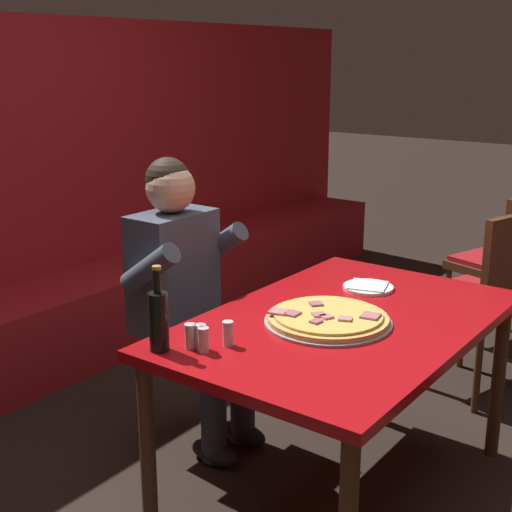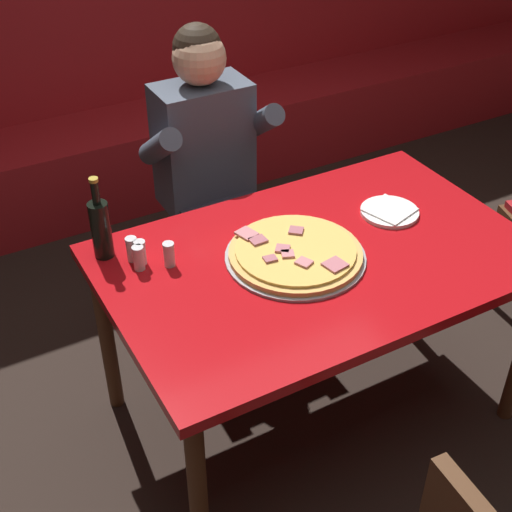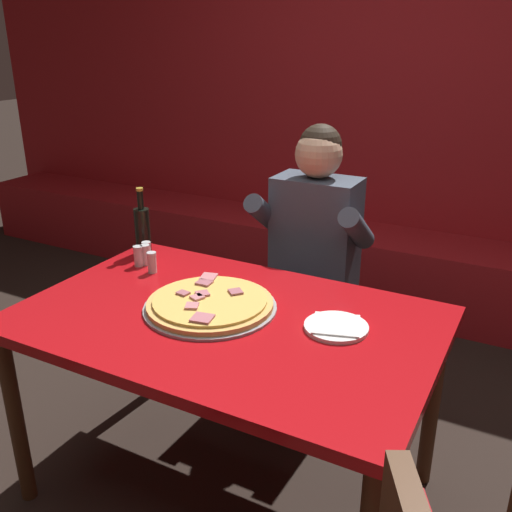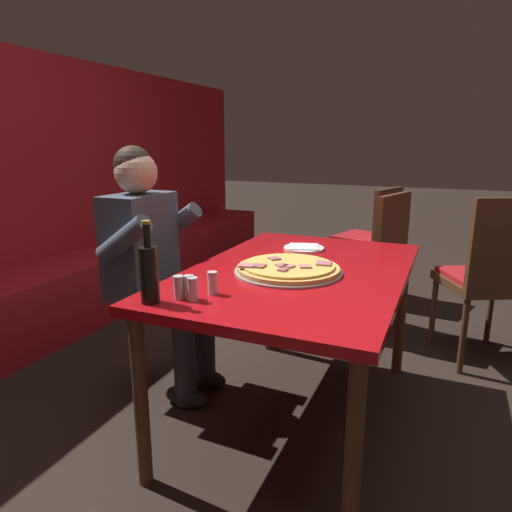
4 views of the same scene
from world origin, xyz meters
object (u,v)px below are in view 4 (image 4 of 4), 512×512
shaker_red_pepper_flakes (212,284)px  diner_seated_blue_shirt (155,261)px  main_dining_table (298,285)px  shaker_oregano (193,290)px  shaker_parmesan (179,288)px  dining_chair_far_right (374,252)px  plate_white_paper (304,248)px  dining_chair_by_booth (372,233)px  beer_bottle (149,272)px  dining_chair_near_left (493,270)px  pizza (288,269)px  shaker_black_pepper (189,288)px

shaker_red_pepper_flakes → diner_seated_blue_shirt: diner_seated_blue_shirt is taller
main_dining_table → shaker_oregano: size_ratio=16.47×
main_dining_table → shaker_parmesan: bearing=153.6°
dining_chair_far_right → plate_white_paper: bearing=164.1°
shaker_parmesan → shaker_red_pepper_flakes: bearing=-42.3°
shaker_oregano → dining_chair_far_right: dining_chair_far_right is taller
plate_white_paper → dining_chair_by_booth: (1.55, -0.11, -0.20)m
beer_bottle → dining_chair_near_left: size_ratio=0.29×
diner_seated_blue_shirt → dining_chair_by_booth: 2.08m
pizza → shaker_red_pepper_flakes: size_ratio=5.42×
shaker_parmesan → shaker_black_pepper: 0.04m
shaker_oregano → plate_white_paper: bearing=-7.8°
beer_bottle → dining_chair_far_right: beer_bottle is taller
shaker_red_pepper_flakes → beer_bottle: bearing=136.7°
main_dining_table → pizza: bearing=163.7°
dining_chair_far_right → diner_seated_blue_shirt: bearing=143.5°
shaker_parmesan → shaker_oregano: same height
dining_chair_far_right → beer_bottle: bearing=164.9°
pizza → dining_chair_far_right: size_ratio=0.48×
pizza → shaker_black_pepper: (-0.45, 0.22, 0.02)m
pizza → shaker_parmesan: size_ratio=5.42×
main_dining_table → diner_seated_blue_shirt: bearing=91.6°
dining_chair_by_booth → beer_bottle: bearing=171.9°
main_dining_table → beer_bottle: (-0.62, 0.34, 0.18)m
shaker_red_pepper_flakes → dining_chair_far_right: dining_chair_far_right is taller
pizza → shaker_red_pepper_flakes: 0.41m
shaker_oregano → diner_seated_blue_shirt: (0.53, 0.54, -0.08)m
plate_white_paper → shaker_parmesan: shaker_parmesan is taller
pizza → shaker_oregano: shaker_oregano is taller
plate_white_paper → shaker_oregano: shaker_oregano is taller
beer_bottle → dining_chair_near_left: (1.58, -1.19, -0.27)m
pizza → beer_bottle: beer_bottle is taller
beer_bottle → dining_chair_by_booth: 2.57m
shaker_red_pepper_flakes → dining_chair_by_booth: size_ratio=0.09×
plate_white_paper → dining_chair_by_booth: 1.56m
shaker_oregano → dining_chair_near_left: 1.86m
dining_chair_far_right → main_dining_table: bearing=173.0°
diner_seated_blue_shirt → dining_chair_by_booth: diner_seated_blue_shirt is taller
diner_seated_blue_shirt → dining_chair_by_booth: (1.93, -0.77, -0.15)m
shaker_oregano → shaker_red_pepper_flakes: same height
diner_seated_blue_shirt → shaker_red_pepper_flakes: bearing=-127.4°
shaker_black_pepper → dining_chair_near_left: size_ratio=0.09×
dining_chair_by_booth → dining_chair_far_right: (-0.72, -0.13, 0.02)m
shaker_red_pepper_flakes → dining_chair_far_right: bearing=-11.4°
diner_seated_blue_shirt → dining_chair_near_left: size_ratio=1.27×
plate_white_paper → dining_chair_by_booth: size_ratio=0.23×
diner_seated_blue_shirt → dining_chair_near_left: (0.98, -1.60, -0.12)m
shaker_parmesan → dining_chair_near_left: size_ratio=0.09×
shaker_black_pepper → shaker_red_pepper_flakes: size_ratio=1.00×
shaker_parmesan → dining_chair_far_right: bearing=-13.5°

